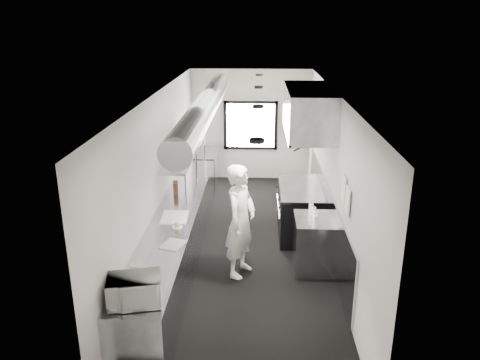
# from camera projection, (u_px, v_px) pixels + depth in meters

# --- Properties ---
(floor) EXTENTS (3.00, 8.00, 0.01)m
(floor) POSITION_uv_depth(u_px,v_px,m) (246.00, 248.00, 8.62)
(floor) COLOR black
(floor) RESTS_ON ground
(ceiling) EXTENTS (3.00, 8.00, 0.01)m
(ceiling) POSITION_uv_depth(u_px,v_px,m) (246.00, 94.00, 7.71)
(ceiling) COLOR white
(ceiling) RESTS_ON wall_back
(wall_back) EXTENTS (3.00, 0.02, 2.80)m
(wall_back) POSITION_uv_depth(u_px,v_px,m) (251.00, 125.00, 11.95)
(wall_back) COLOR beige
(wall_back) RESTS_ON floor
(wall_front) EXTENTS (3.00, 0.02, 2.80)m
(wall_front) POSITION_uv_depth(u_px,v_px,m) (233.00, 310.00, 4.39)
(wall_front) COLOR beige
(wall_front) RESTS_ON floor
(wall_left) EXTENTS (0.02, 8.00, 2.80)m
(wall_left) POSITION_uv_depth(u_px,v_px,m) (160.00, 174.00, 8.22)
(wall_left) COLOR beige
(wall_left) RESTS_ON floor
(wall_right) EXTENTS (0.02, 8.00, 2.80)m
(wall_right) POSITION_uv_depth(u_px,v_px,m) (333.00, 176.00, 8.11)
(wall_right) COLOR beige
(wall_right) RESTS_ON floor
(wall_cladding) EXTENTS (0.03, 5.50, 1.10)m
(wall_cladding) POSITION_uv_depth(u_px,v_px,m) (327.00, 215.00, 8.67)
(wall_cladding) COLOR gray
(wall_cladding) RESTS_ON wall_right
(hvac_duct) EXTENTS (0.40, 6.40, 0.40)m
(hvac_duct) POSITION_uv_depth(u_px,v_px,m) (207.00, 104.00, 8.20)
(hvac_duct) COLOR gray
(hvac_duct) RESTS_ON ceiling
(service_window) EXTENTS (1.36, 0.05, 1.25)m
(service_window) POSITION_uv_depth(u_px,v_px,m) (251.00, 126.00, 11.91)
(service_window) COLOR white
(service_window) RESTS_ON wall_back
(exhaust_hood) EXTENTS (0.81, 2.20, 0.88)m
(exhaust_hood) POSITION_uv_depth(u_px,v_px,m) (308.00, 111.00, 8.46)
(exhaust_hood) COLOR gray
(exhaust_hood) RESTS_ON ceiling
(prep_counter) EXTENTS (0.70, 6.00, 0.90)m
(prep_counter) POSITION_uv_depth(u_px,v_px,m) (177.00, 236.00, 8.05)
(prep_counter) COLOR gray
(prep_counter) RESTS_ON floor
(pass_shelf) EXTENTS (0.45, 3.00, 0.68)m
(pass_shelf) POSITION_uv_depth(u_px,v_px,m) (186.00, 151.00, 9.11)
(pass_shelf) COLOR gray
(pass_shelf) RESTS_ON prep_counter
(range) EXTENTS (0.88, 1.60, 0.94)m
(range) POSITION_uv_depth(u_px,v_px,m) (301.00, 210.00, 9.09)
(range) COLOR black
(range) RESTS_ON floor
(bottle_station) EXTENTS (0.65, 0.80, 0.90)m
(bottle_station) POSITION_uv_depth(u_px,v_px,m) (314.00, 244.00, 7.77)
(bottle_station) COLOR gray
(bottle_station) RESTS_ON floor
(far_work_table) EXTENTS (0.70, 1.20, 0.90)m
(far_work_table) POSITION_uv_depth(u_px,v_px,m) (203.00, 170.00, 11.54)
(far_work_table) COLOR gray
(far_work_table) RESTS_ON floor
(notice_sheet_a) EXTENTS (0.02, 0.28, 0.38)m
(notice_sheet_a) POSITION_uv_depth(u_px,v_px,m) (344.00, 189.00, 6.91)
(notice_sheet_a) COLOR white
(notice_sheet_a) RESTS_ON wall_right
(notice_sheet_b) EXTENTS (0.02, 0.28, 0.38)m
(notice_sheet_b) POSITION_uv_depth(u_px,v_px,m) (348.00, 201.00, 6.59)
(notice_sheet_b) COLOR white
(notice_sheet_b) RESTS_ON wall_right
(line_cook) EXTENTS (0.67, 0.80, 1.85)m
(line_cook) POSITION_uv_depth(u_px,v_px,m) (241.00, 221.00, 7.47)
(line_cook) COLOR white
(line_cook) RESTS_ON floor
(microwave) EXTENTS (0.63, 0.53, 0.33)m
(microwave) POSITION_uv_depth(u_px,v_px,m) (134.00, 290.00, 5.32)
(microwave) COLOR white
(microwave) RESTS_ON prep_counter
(deli_tub_a) EXTENTS (0.17, 0.17, 0.11)m
(deli_tub_a) POSITION_uv_depth(u_px,v_px,m) (132.00, 279.00, 5.75)
(deli_tub_a) COLOR #A6B1A3
(deli_tub_a) RESTS_ON prep_counter
(deli_tub_b) EXTENTS (0.14, 0.14, 0.09)m
(deli_tub_b) POSITION_uv_depth(u_px,v_px,m) (135.00, 268.00, 6.03)
(deli_tub_b) COLOR #A6B1A3
(deli_tub_b) RESTS_ON prep_counter
(newspaper) EXTENTS (0.38, 0.43, 0.01)m
(newspaper) POSITION_uv_depth(u_px,v_px,m) (173.00, 244.00, 6.75)
(newspaper) COLOR silver
(newspaper) RESTS_ON prep_counter
(small_plate) EXTENTS (0.17, 0.17, 0.01)m
(small_plate) POSITION_uv_depth(u_px,v_px,m) (177.00, 227.00, 7.30)
(small_plate) COLOR silver
(small_plate) RESTS_ON prep_counter
(pastry) EXTENTS (0.09, 0.09, 0.09)m
(pastry) POSITION_uv_depth(u_px,v_px,m) (177.00, 224.00, 7.29)
(pastry) COLOR tan
(pastry) RESTS_ON small_plate
(cutting_board) EXTENTS (0.44, 0.57, 0.02)m
(cutting_board) POSITION_uv_depth(u_px,v_px,m) (175.00, 217.00, 7.66)
(cutting_board) COLOR white
(cutting_board) RESTS_ON prep_counter
(knife_block) EXTENTS (0.12, 0.21, 0.22)m
(knife_block) POSITION_uv_depth(u_px,v_px,m) (176.00, 188.00, 8.70)
(knife_block) COLOR brown
(knife_block) RESTS_ON prep_counter
(plate_stack_a) EXTENTS (0.33, 0.33, 0.29)m
(plate_stack_a) POSITION_uv_depth(u_px,v_px,m) (179.00, 154.00, 8.24)
(plate_stack_a) COLOR silver
(plate_stack_a) RESTS_ON pass_shelf
(plate_stack_b) EXTENTS (0.25, 0.25, 0.30)m
(plate_stack_b) POSITION_uv_depth(u_px,v_px,m) (185.00, 145.00, 8.85)
(plate_stack_b) COLOR silver
(plate_stack_b) RESTS_ON pass_shelf
(plate_stack_c) EXTENTS (0.33, 0.33, 0.35)m
(plate_stack_c) POSITION_uv_depth(u_px,v_px,m) (185.00, 139.00, 9.14)
(plate_stack_c) COLOR silver
(plate_stack_c) RESTS_ON pass_shelf
(plate_stack_d) EXTENTS (0.29, 0.29, 0.38)m
(plate_stack_d) POSITION_uv_depth(u_px,v_px,m) (189.00, 132.00, 9.64)
(plate_stack_d) COLOR silver
(plate_stack_d) RESTS_ON pass_shelf
(squeeze_bottle_a) EXTENTS (0.08, 0.08, 0.19)m
(squeeze_bottle_a) POSITION_uv_depth(u_px,v_px,m) (315.00, 221.00, 7.29)
(squeeze_bottle_a) COLOR white
(squeeze_bottle_a) RESTS_ON bottle_station
(squeeze_bottle_b) EXTENTS (0.07, 0.07, 0.18)m
(squeeze_bottle_b) POSITION_uv_depth(u_px,v_px,m) (316.00, 217.00, 7.47)
(squeeze_bottle_b) COLOR white
(squeeze_bottle_b) RESTS_ON bottle_station
(squeeze_bottle_c) EXTENTS (0.07, 0.07, 0.18)m
(squeeze_bottle_c) POSITION_uv_depth(u_px,v_px,m) (314.00, 213.00, 7.63)
(squeeze_bottle_c) COLOR white
(squeeze_bottle_c) RESTS_ON bottle_station
(squeeze_bottle_d) EXTENTS (0.07, 0.07, 0.19)m
(squeeze_bottle_d) POSITION_uv_depth(u_px,v_px,m) (311.00, 209.00, 7.76)
(squeeze_bottle_d) COLOR white
(squeeze_bottle_d) RESTS_ON bottle_station
(squeeze_bottle_e) EXTENTS (0.07, 0.07, 0.18)m
(squeeze_bottle_e) POSITION_uv_depth(u_px,v_px,m) (311.00, 207.00, 7.85)
(squeeze_bottle_e) COLOR white
(squeeze_bottle_e) RESTS_ON bottle_station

